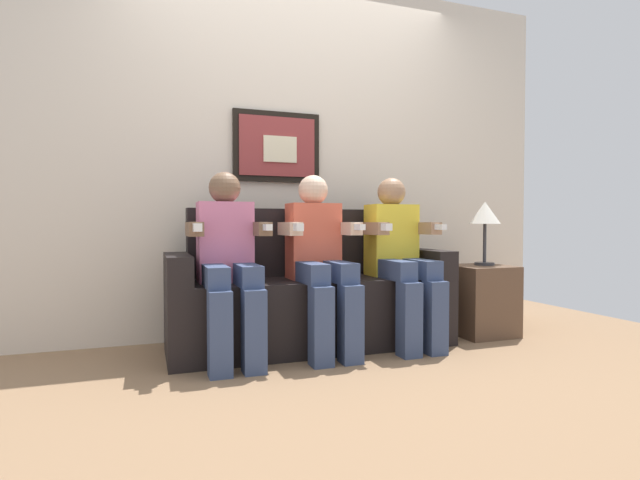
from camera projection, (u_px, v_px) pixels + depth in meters
name	position (u px, v px, depth m)	size (l,w,h in m)	color
ground_plane	(329.00, 359.00, 2.87)	(5.48, 5.48, 0.00)	#8C6B4C
back_wall_assembly	(291.00, 155.00, 3.55)	(4.22, 0.10, 2.60)	beige
couch	(311.00, 299.00, 3.17)	(1.82, 0.58, 0.90)	black
person_on_left	(228.00, 257.00, 2.81)	(0.46, 0.56, 1.11)	pink
person_in_middle	(320.00, 255.00, 3.00)	(0.46, 0.56, 1.11)	#D8593F
person_on_right	(400.00, 253.00, 3.19)	(0.46, 0.56, 1.11)	yellow
side_table_right	(481.00, 300.00, 3.50)	(0.40, 0.40, 0.50)	brown
table_lamp	(485.00, 216.00, 3.52)	(0.22, 0.22, 0.46)	#333338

